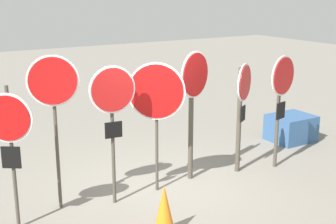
{
  "coord_description": "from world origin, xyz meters",
  "views": [
    {
      "loc": [
        -3.76,
        -6.47,
        3.39
      ],
      "look_at": [
        0.14,
        0.0,
        1.38
      ],
      "focal_mm": 50.0,
      "sensor_mm": 36.0,
      "label": 1
    }
  ],
  "objects_px": {
    "stop_sign_0": "(9,129)",
    "stop_sign_1": "(53,93)",
    "traffic_cone_0": "(164,211)",
    "storage_crate": "(291,128)",
    "stop_sign_4": "(194,92)",
    "stop_sign_5": "(242,100)",
    "stop_sign_2": "(113,102)",
    "stop_sign_3": "(156,96)",
    "stop_sign_6": "(282,88)"
  },
  "relations": [
    {
      "from": "stop_sign_0",
      "to": "stop_sign_2",
      "type": "xyz_separation_m",
      "value": [
        1.57,
        0.02,
        0.18
      ]
    },
    {
      "from": "stop_sign_0",
      "to": "stop_sign_5",
      "type": "distance_m",
      "value": 4.18
    },
    {
      "from": "stop_sign_0",
      "to": "stop_sign_1",
      "type": "height_order",
      "value": "stop_sign_1"
    },
    {
      "from": "stop_sign_0",
      "to": "stop_sign_2",
      "type": "relative_size",
      "value": 0.94
    },
    {
      "from": "stop_sign_4",
      "to": "traffic_cone_0",
      "type": "distance_m",
      "value": 2.43
    },
    {
      "from": "stop_sign_6",
      "to": "stop_sign_4",
      "type": "bearing_deg",
      "value": 152.93
    },
    {
      "from": "stop_sign_4",
      "to": "stop_sign_6",
      "type": "bearing_deg",
      "value": -34.66
    },
    {
      "from": "stop_sign_1",
      "to": "stop_sign_4",
      "type": "xyz_separation_m",
      "value": [
        2.46,
        -0.08,
        -0.25
      ]
    },
    {
      "from": "stop_sign_0",
      "to": "stop_sign_2",
      "type": "bearing_deg",
      "value": 34.98
    },
    {
      "from": "stop_sign_0",
      "to": "storage_crate",
      "type": "relative_size",
      "value": 2.24
    },
    {
      "from": "stop_sign_0",
      "to": "stop_sign_5",
      "type": "xyz_separation_m",
      "value": [
        4.18,
        0.06,
        -0.1
      ]
    },
    {
      "from": "storage_crate",
      "to": "stop_sign_6",
      "type": "bearing_deg",
      "value": -143.44
    },
    {
      "from": "storage_crate",
      "to": "stop_sign_5",
      "type": "bearing_deg",
      "value": -158.72
    },
    {
      "from": "stop_sign_2",
      "to": "stop_sign_3",
      "type": "bearing_deg",
      "value": 10.36
    },
    {
      "from": "stop_sign_0",
      "to": "stop_sign_5",
      "type": "height_order",
      "value": "stop_sign_0"
    },
    {
      "from": "stop_sign_0",
      "to": "traffic_cone_0",
      "type": "xyz_separation_m",
      "value": [
        1.74,
        -1.25,
        -1.14
      ]
    },
    {
      "from": "stop_sign_3",
      "to": "stop_sign_4",
      "type": "height_order",
      "value": "stop_sign_4"
    },
    {
      "from": "stop_sign_2",
      "to": "traffic_cone_0",
      "type": "height_order",
      "value": "stop_sign_2"
    },
    {
      "from": "stop_sign_2",
      "to": "stop_sign_3",
      "type": "distance_m",
      "value": 0.81
    },
    {
      "from": "stop_sign_1",
      "to": "traffic_cone_0",
      "type": "xyz_separation_m",
      "value": [
        0.99,
        -1.56,
        -1.51
      ]
    },
    {
      "from": "stop_sign_0",
      "to": "storage_crate",
      "type": "height_order",
      "value": "stop_sign_0"
    },
    {
      "from": "stop_sign_1",
      "to": "stop_sign_3",
      "type": "distance_m",
      "value": 1.66
    },
    {
      "from": "stop_sign_2",
      "to": "stop_sign_1",
      "type": "bearing_deg",
      "value": 166.06
    },
    {
      "from": "stop_sign_2",
      "to": "stop_sign_4",
      "type": "distance_m",
      "value": 1.65
    },
    {
      "from": "stop_sign_0",
      "to": "stop_sign_1",
      "type": "relative_size",
      "value": 0.86
    },
    {
      "from": "stop_sign_6",
      "to": "storage_crate",
      "type": "bearing_deg",
      "value": 21.61
    },
    {
      "from": "stop_sign_3",
      "to": "stop_sign_2",
      "type": "bearing_deg",
      "value": -140.07
    },
    {
      "from": "stop_sign_4",
      "to": "storage_crate",
      "type": "relative_size",
      "value": 2.48
    },
    {
      "from": "stop_sign_1",
      "to": "stop_sign_3",
      "type": "relative_size",
      "value": 1.1
    },
    {
      "from": "stop_sign_2",
      "to": "traffic_cone_0",
      "type": "distance_m",
      "value": 1.84
    },
    {
      "from": "stop_sign_1",
      "to": "storage_crate",
      "type": "bearing_deg",
      "value": 23.79
    },
    {
      "from": "stop_sign_6",
      "to": "stop_sign_1",
      "type": "bearing_deg",
      "value": 158.83
    },
    {
      "from": "stop_sign_2",
      "to": "stop_sign_6",
      "type": "bearing_deg",
      "value": 2.33
    },
    {
      "from": "stop_sign_6",
      "to": "storage_crate",
      "type": "height_order",
      "value": "stop_sign_6"
    },
    {
      "from": "stop_sign_3",
      "to": "stop_sign_4",
      "type": "relative_size",
      "value": 0.95
    },
    {
      "from": "stop_sign_1",
      "to": "stop_sign_0",
      "type": "bearing_deg",
      "value": -140.09
    },
    {
      "from": "stop_sign_2",
      "to": "stop_sign_6",
      "type": "relative_size",
      "value": 1.03
    },
    {
      "from": "stop_sign_1",
      "to": "stop_sign_4",
      "type": "height_order",
      "value": "stop_sign_1"
    },
    {
      "from": "stop_sign_2",
      "to": "stop_sign_5",
      "type": "height_order",
      "value": "stop_sign_2"
    },
    {
      "from": "stop_sign_2",
      "to": "storage_crate",
      "type": "relative_size",
      "value": 2.39
    },
    {
      "from": "stop_sign_3",
      "to": "storage_crate",
      "type": "bearing_deg",
      "value": 46.39
    },
    {
      "from": "traffic_cone_0",
      "to": "stop_sign_4",
      "type": "bearing_deg",
      "value": 45.04
    },
    {
      "from": "stop_sign_4",
      "to": "traffic_cone_0",
      "type": "relative_size",
      "value": 3.09
    },
    {
      "from": "stop_sign_2",
      "to": "stop_sign_6",
      "type": "height_order",
      "value": "stop_sign_2"
    },
    {
      "from": "stop_sign_3",
      "to": "traffic_cone_0",
      "type": "height_order",
      "value": "stop_sign_3"
    },
    {
      "from": "stop_sign_5",
      "to": "stop_sign_2",
      "type": "bearing_deg",
      "value": 148.58
    },
    {
      "from": "stop_sign_2",
      "to": "storage_crate",
      "type": "distance_m",
      "value": 5.08
    },
    {
      "from": "traffic_cone_0",
      "to": "storage_crate",
      "type": "distance_m",
      "value": 5.12
    },
    {
      "from": "stop_sign_0",
      "to": "stop_sign_6",
      "type": "relative_size",
      "value": 0.97
    },
    {
      "from": "stop_sign_4",
      "to": "traffic_cone_0",
      "type": "bearing_deg",
      "value": -157.5
    }
  ]
}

